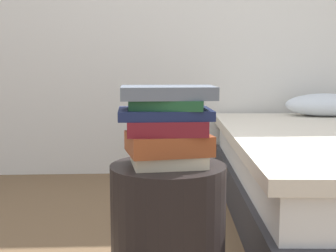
% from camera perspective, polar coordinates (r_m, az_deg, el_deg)
% --- Properties ---
extents(side_table, '(0.38, 0.38, 0.50)m').
position_cam_1_polar(side_table, '(1.56, 0.00, -13.91)').
color(side_table, black).
rests_on(side_table, ground_plane).
extents(book_cream, '(0.25, 0.22, 0.04)m').
position_cam_1_polar(book_cream, '(1.48, 0.18, -4.09)').
color(book_cream, beige).
rests_on(book_cream, side_table).
extents(book_rust, '(0.29, 0.25, 0.06)m').
position_cam_1_polar(book_rust, '(1.48, -0.18, -2.13)').
color(book_rust, '#994723').
rests_on(book_rust, book_cream).
extents(book_maroon, '(0.25, 0.20, 0.05)m').
position_cam_1_polar(book_maroon, '(1.47, -0.22, 0.01)').
color(book_maroon, maroon).
rests_on(book_maroon, book_rust).
extents(book_navy, '(0.30, 0.21, 0.03)m').
position_cam_1_polar(book_navy, '(1.46, -0.39, 1.55)').
color(book_navy, '#19234C').
rests_on(book_navy, book_maroon).
extents(book_forest, '(0.25, 0.20, 0.03)m').
position_cam_1_polar(book_forest, '(1.46, -0.08, 2.75)').
color(book_forest, '#1E512D').
rests_on(book_forest, book_navy).
extents(book_slate, '(0.30, 0.18, 0.04)m').
position_cam_1_polar(book_slate, '(1.46, -0.14, 4.19)').
color(book_slate, slate).
rests_on(book_slate, book_forest).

